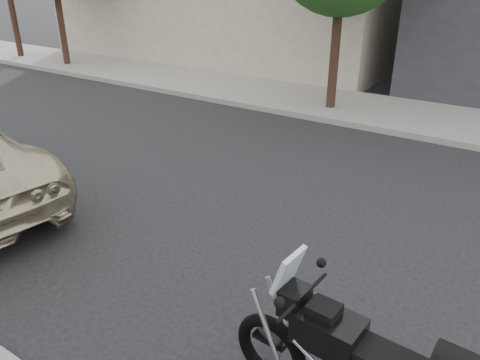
{
  "coord_description": "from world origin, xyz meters",
  "views": [
    {
      "loc": [
        -2.75,
        5.67,
        3.68
      ],
      "look_at": [
        0.55,
        0.66,
        0.9
      ],
      "focal_mm": 35.0,
      "sensor_mm": 36.0,
      "label": 1
    }
  ],
  "objects": [
    {
      "name": "ground",
      "position": [
        0.0,
        0.0,
        0.0
      ],
      "size": [
        120.0,
        120.0,
        0.0
      ],
      "primitive_type": "plane",
      "color": "black",
      "rests_on": "ground"
    },
    {
      "name": "far_sidewalk",
      "position": [
        0.0,
        -6.5,
        0.07
      ],
      "size": [
        44.0,
        3.0,
        0.15
      ],
      "primitive_type": "cube",
      "color": "gray",
      "rests_on": "ground"
    }
  ]
}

